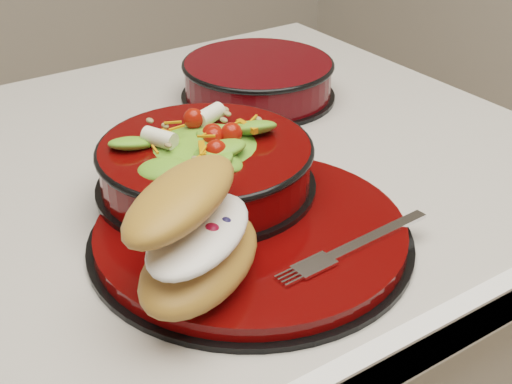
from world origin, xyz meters
TOP-DOWN VIEW (x-y plane):
  - dinner_plate at (0.15, -0.18)m, footprint 0.32×0.32m
  - salad_bowl at (0.15, -0.09)m, footprint 0.23×0.23m
  - croissant at (0.07, -0.22)m, footprint 0.17×0.17m
  - fork at (0.21, -0.26)m, footprint 0.16×0.03m
  - extra_bowl at (0.36, 0.12)m, footprint 0.22×0.22m

SIDE VIEW (x-z plane):
  - dinner_plate at x=0.15m, z-range 0.90..0.92m
  - fork at x=0.21m, z-range 0.92..0.92m
  - extra_bowl at x=0.36m, z-range 0.90..0.96m
  - salad_bowl at x=0.15m, z-range 0.91..1.00m
  - croissant at x=0.07m, z-range 0.92..1.01m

